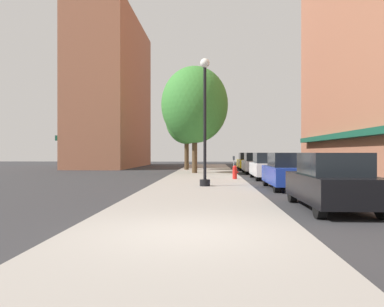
% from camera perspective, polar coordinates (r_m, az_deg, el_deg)
% --- Properties ---
extents(ground_plane, '(90.00, 90.00, 0.00)m').
position_cam_1_polar(ground_plane, '(25.61, 10.73, -3.60)').
color(ground_plane, '#2D2D30').
extents(sidewalk_slab, '(4.80, 50.00, 0.12)m').
position_cam_1_polar(sidewalk_slab, '(26.36, 1.77, -3.36)').
color(sidewalk_slab, gray).
rests_on(sidewalk_slab, ground).
extents(building_far_background, '(6.80, 18.00, 17.23)m').
position_cam_1_polar(building_far_background, '(46.30, -11.71, 8.73)').
color(building_far_background, '#9E6047').
rests_on(building_far_background, ground).
extents(lamppost, '(0.48, 0.48, 5.90)m').
position_cam_1_polar(lamppost, '(17.68, 1.94, 5.12)').
color(lamppost, black).
rests_on(lamppost, sidewalk_slab).
extents(fire_hydrant, '(0.33, 0.26, 0.79)m').
position_cam_1_polar(fire_hydrant, '(22.48, 6.42, -2.79)').
color(fire_hydrant, red).
rests_on(fire_hydrant, sidewalk_slab).
extents(parking_meter_near, '(0.14, 0.09, 1.31)m').
position_cam_1_polar(parking_meter_near, '(26.19, 6.26, -1.43)').
color(parking_meter_near, slate).
rests_on(parking_meter_near, sidewalk_slab).
extents(tree_near, '(5.08, 5.08, 8.13)m').
position_cam_1_polar(tree_near, '(29.30, 0.39, 7.28)').
color(tree_near, '#4C3823').
rests_on(tree_near, sidewalk_slab).
extents(tree_mid, '(3.80, 3.80, 6.70)m').
position_cam_1_polar(tree_mid, '(34.72, -0.81, 5.00)').
color(tree_mid, '#4C3823').
rests_on(tree_mid, sidewalk_slab).
extents(car_black, '(1.80, 4.30, 1.66)m').
position_cam_1_polar(car_black, '(11.83, 20.12, -4.02)').
color(car_black, black).
rests_on(car_black, ground).
extents(car_blue, '(1.80, 4.30, 1.66)m').
position_cam_1_polar(car_blue, '(17.94, 14.13, -2.61)').
color(car_blue, black).
rests_on(car_blue, ground).
extents(car_white, '(1.80, 4.30, 1.66)m').
position_cam_1_polar(car_white, '(24.24, 11.17, -1.89)').
color(car_white, black).
rests_on(car_white, ground).
extents(car_silver, '(1.80, 4.30, 1.66)m').
position_cam_1_polar(car_silver, '(30.79, 9.39, -1.46)').
color(car_silver, black).
rests_on(car_silver, ground).
extents(car_yellow, '(1.80, 4.30, 1.66)m').
position_cam_1_polar(car_yellow, '(36.88, 8.31, -1.20)').
color(car_yellow, black).
rests_on(car_yellow, ground).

